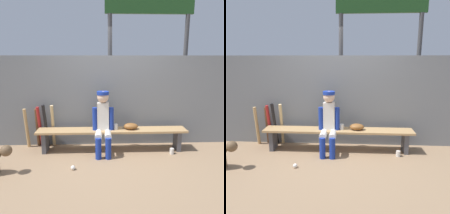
{
  "view_description": "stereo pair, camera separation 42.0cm",
  "coord_description": "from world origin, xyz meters",
  "views": [
    {
      "loc": [
        -0.17,
        -4.17,
        1.81
      ],
      "look_at": [
        0.0,
        0.0,
        0.89
      ],
      "focal_mm": 35.68,
      "sensor_mm": 36.0,
      "label": 1
    },
    {
      "loc": [
        0.25,
        -4.16,
        1.81
      ],
      "look_at": [
        0.0,
        0.0,
        0.89
      ],
      "focal_mm": 35.68,
      "sensor_mm": 36.0,
      "label": 2
    }
  ],
  "objects": [
    {
      "name": "scoreboard",
      "position": [
        0.95,
        1.14,
        2.81
      ],
      "size": [
        2.29,
        0.27,
        3.97
      ],
      "color": "#3F3F42",
      "rests_on": "ground_plane"
    },
    {
      "name": "bat_wood_dark",
      "position": [
        -1.53,
        0.28,
        0.41
      ],
      "size": [
        0.09,
        0.18,
        0.81
      ],
      "primitive_type": "cylinder",
      "rotation": [
        0.13,
        0.0,
        0.18
      ],
      "color": "brown",
      "rests_on": "ground_plane"
    },
    {
      "name": "baseball_glove",
      "position": [
        0.37,
        0.0,
        0.5
      ],
      "size": [
        0.28,
        0.2,
        0.12
      ],
      "primitive_type": "ellipsoid",
      "color": "brown",
      "rests_on": "dugout_bench"
    },
    {
      "name": "bat_aluminum_red",
      "position": [
        -1.47,
        0.26,
        0.43
      ],
      "size": [
        0.09,
        0.19,
        0.86
      ],
      "primitive_type": "cylinder",
      "rotation": [
        0.14,
        0.0,
        -0.16
      ],
      "color": "#B22323",
      "rests_on": "ground_plane"
    },
    {
      "name": "bat_aluminum_black",
      "position": [
        -1.34,
        0.21,
        0.46
      ],
      "size": [
        0.1,
        0.22,
        0.91
      ],
      "primitive_type": "cylinder",
      "rotation": [
        0.16,
        0.0,
        -0.17
      ],
      "color": "black",
      "rests_on": "ground_plane"
    },
    {
      "name": "cup_on_ground",
      "position": [
        1.14,
        -0.22,
        0.06
      ],
      "size": [
        0.08,
        0.08,
        0.11
      ],
      "primitive_type": "cylinder",
      "color": "silver",
      "rests_on": "ground_plane"
    },
    {
      "name": "baseball",
      "position": [
        -0.68,
        -0.77,
        0.04
      ],
      "size": [
        0.07,
        0.07,
        0.07
      ],
      "primitive_type": "sphere",
      "color": "white",
      "rests_on": "ground_plane"
    },
    {
      "name": "chainlink_fence",
      "position": [
        0.0,
        0.37,
        0.93
      ],
      "size": [
        5.28,
        0.03,
        1.86
      ],
      "primitive_type": "cube",
      "color": "slate",
      "rests_on": "ground_plane"
    },
    {
      "name": "bat_wood_natural",
      "position": [
        -1.2,
        0.24,
        0.45
      ],
      "size": [
        0.1,
        0.24,
        0.9
      ],
      "primitive_type": "cylinder",
      "rotation": [
        0.19,
        0.0,
        0.18
      ],
      "color": "tan",
      "rests_on": "ground_plane"
    },
    {
      "name": "dugout_bench",
      "position": [
        0.0,
        0.0,
        0.35
      ],
      "size": [
        2.93,
        0.36,
        0.44
      ],
      "color": "tan",
      "rests_on": "ground_plane"
    },
    {
      "name": "ground_plane",
      "position": [
        0.0,
        0.0,
        0.0
      ],
      "size": [
        30.0,
        30.0,
        0.0
      ],
      "primitive_type": "plane",
      "color": "#937556"
    },
    {
      "name": "cup_on_bench",
      "position": [
        0.08,
        0.0,
        0.49
      ],
      "size": [
        0.08,
        0.08,
        0.11
      ],
      "primitive_type": "cylinder",
      "color": "silver",
      "rests_on": "dugout_bench"
    },
    {
      "name": "player_seated",
      "position": [
        -0.17,
        -0.11,
        0.64
      ],
      "size": [
        0.41,
        0.55,
        1.2
      ],
      "color": "silver",
      "rests_on": "ground_plane"
    },
    {
      "name": "bat_wood_tan",
      "position": [
        -1.73,
        0.22,
        0.41
      ],
      "size": [
        0.08,
        0.16,
        0.83
      ],
      "primitive_type": "cylinder",
      "rotation": [
        0.11,
        0.0,
        -0.12
      ],
      "color": "tan",
      "rests_on": "ground_plane"
    }
  ]
}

